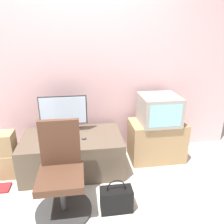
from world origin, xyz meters
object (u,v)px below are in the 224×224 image
Objects in this scene: office_chair at (62,178)px; handbag at (116,199)px; cardboard_box_lower at (8,164)px; main_monitor at (63,114)px; keyboard at (63,140)px; crt_tv at (159,109)px; mouse at (84,138)px.

office_chair reaches higher than handbag.
main_monitor is at bearing 13.75° from cardboard_box_lower.
keyboard is 0.73× the size of crt_tv.
main_monitor is 1.24m from crt_tv.
main_monitor is 1.66× the size of keyboard.
handbag is at bearing -67.14° from mouse.
mouse is at bearing -46.32° from main_monitor.
cardboard_box_lower is at bearing 148.22° from handbag.
office_chair is (-1.23, -0.77, -0.37)m from crt_tv.
mouse is at bearing 67.95° from office_chair.
main_monitor is 1.23m from handbag.
office_chair reaches higher than mouse.
crt_tv is at bearing 10.73° from mouse.
handbag is at bearing -129.00° from crt_tv.
handbag is at bearing -11.24° from office_chair.
mouse is 0.17× the size of handbag.
crt_tv is (1.24, -0.06, 0.02)m from main_monitor.
office_chair is at bearing -89.06° from keyboard.
keyboard is 1.00× the size of handbag.
main_monitor is at bearing 119.50° from handbag.
cardboard_box_lower is (-1.94, -0.11, -0.58)m from crt_tv.
crt_tv is 0.54× the size of office_chair.
cardboard_box_lower is at bearing -176.82° from crt_tv.
keyboard is 6.01× the size of mouse.
mouse is (0.24, 0.01, 0.01)m from keyboard.
main_monitor is 0.65× the size of office_chair.
keyboard is 1.16× the size of cardboard_box_lower.
main_monitor is 0.42m from mouse.
cardboard_box_lower is 1.45m from handbag.
crt_tv reaches higher than keyboard.
office_chair is 2.95× the size of cardboard_box_lower.
office_chair reaches higher than keyboard.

